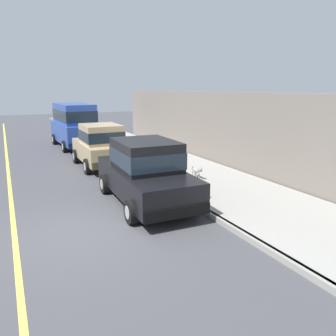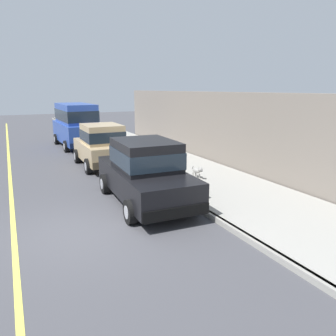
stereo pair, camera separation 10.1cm
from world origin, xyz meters
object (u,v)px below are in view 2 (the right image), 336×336
Objects in this scene: dog_grey at (197,171)px; fire_hydrant at (148,160)px; car_black_sedan at (145,171)px; car_tan_hatchback at (102,145)px; car_blue_van at (76,123)px.

fire_hydrant is at bearing 113.89° from dog_grey.
car_black_sedan reaches higher than car_tan_hatchback.
car_black_sedan is 2.94m from dog_grey.
car_tan_hatchback is 5.04× the size of dog_grey.
car_tan_hatchback reaches higher than fire_hydrant.
car_blue_van is at bearing 101.41° from fire_hydrant.
dog_grey is 2.51m from fire_hydrant.
dog_grey is (2.52, -3.97, -0.55)m from car_tan_hatchback.
car_tan_hatchback is 0.77× the size of car_blue_van.
car_blue_van reaches higher than fire_hydrant.
car_tan_hatchback is 2.30m from fire_hydrant.
car_blue_van reaches higher than car_tan_hatchback.
car_tan_hatchback is 5.25× the size of fire_hydrant.
car_blue_van is 6.59× the size of dog_grey.
car_blue_van reaches higher than dog_grey.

